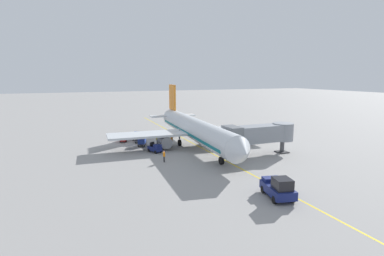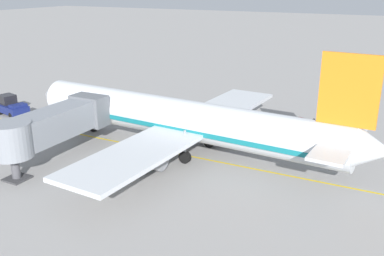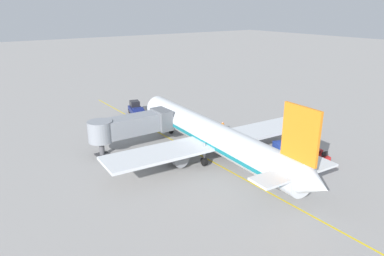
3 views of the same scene
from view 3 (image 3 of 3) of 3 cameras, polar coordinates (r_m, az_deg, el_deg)
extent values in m
plane|color=gray|center=(47.33, 3.20, -5.37)|extent=(400.00, 400.00, 0.00)
cube|color=gold|center=(47.33, 3.20, -5.37)|extent=(0.24, 80.00, 0.01)
cylinder|color=silver|center=(47.60, 2.99, -0.96)|extent=(5.67, 32.17, 3.70)
cube|color=#14707A|center=(47.76, 2.98, -1.48)|extent=(5.54, 29.61, 0.44)
cone|color=silver|center=(61.85, -6.08, 3.66)|extent=(3.77, 2.62, 3.63)
cone|color=silver|center=(35.78, 19.17, -8.53)|extent=(3.31, 2.99, 3.14)
cube|color=black|center=(60.12, -5.36, 3.87)|extent=(2.84, 1.27, 0.60)
cube|color=silver|center=(47.06, 3.67, -2.05)|extent=(30.26, 7.04, 0.36)
cylinder|color=gray|center=(45.44, -2.65, -4.52)|extent=(2.19, 3.32, 2.00)
cylinder|color=gray|center=(51.26, 8.16, -1.91)|extent=(2.19, 3.32, 2.00)
cube|color=orange|center=(35.51, 16.96, -0.94)|extent=(0.59, 4.41, 5.50)
cube|color=silver|center=(37.14, 16.14, -6.73)|extent=(10.14, 3.21, 0.24)
cylinder|color=black|center=(57.53, -3.38, -0.30)|extent=(0.52, 1.13, 1.10)
cylinder|color=gray|center=(57.04, -3.41, 1.17)|extent=(0.24, 0.24, 2.00)
cylinder|color=black|center=(45.89, 1.98, -5.41)|extent=(0.52, 1.13, 1.10)
cylinder|color=gray|center=(45.28, 2.00, -3.62)|extent=(0.24, 0.24, 2.00)
cylinder|color=black|center=(48.39, 6.54, -4.20)|extent=(0.52, 1.13, 1.10)
cylinder|color=gray|center=(47.80, 6.60, -2.49)|extent=(0.24, 0.24, 2.00)
cube|color=gray|center=(51.36, -9.09, 0.56)|extent=(10.35, 2.80, 2.60)
cube|color=slate|center=(53.30, -4.88, 1.42)|extent=(2.00, 3.50, 2.99)
cylinder|color=gray|center=(49.45, -14.45, -0.54)|extent=(3.36, 3.36, 2.86)
cylinder|color=#4C4C51|center=(50.27, -14.23, -3.11)|extent=(0.70, 0.70, 2.19)
cube|color=#38383A|center=(50.65, -14.14, -4.17)|extent=(1.80, 1.80, 0.16)
cube|color=navy|center=(68.22, -8.92, 2.86)|extent=(3.13, 4.78, 0.90)
cube|color=black|center=(68.89, -9.16, 3.87)|extent=(2.02, 2.17, 1.10)
cube|color=navy|center=(66.61, -8.63, 3.04)|extent=(2.07, 1.49, 0.36)
cylinder|color=black|center=(67.22, -7.84, 2.27)|extent=(0.52, 0.86, 0.80)
cylinder|color=black|center=(66.81, -9.39, 2.09)|extent=(0.52, 0.86, 0.80)
cylinder|color=black|center=(69.89, -8.44, 2.89)|extent=(0.52, 0.86, 0.80)
cylinder|color=black|center=(69.49, -9.94, 2.71)|extent=(0.52, 0.86, 0.80)
cube|color=navy|center=(53.80, 8.84, -1.79)|extent=(2.10, 2.77, 0.70)
cube|color=navy|center=(53.85, 8.20, -1.09)|extent=(1.36, 1.37, 0.44)
cube|color=black|center=(53.34, 9.56, -1.25)|extent=(0.83, 0.48, 0.64)
cylinder|color=black|center=(53.62, 8.76, -1.12)|extent=(0.18, 0.27, 0.54)
cylinder|color=black|center=(53.77, 7.74, -2.15)|extent=(0.41, 0.59, 0.56)
cylinder|color=black|center=(54.70, 8.20, -1.80)|extent=(0.41, 0.59, 0.56)
cylinder|color=black|center=(53.16, 9.47, -2.49)|extent=(0.41, 0.59, 0.56)
cylinder|color=black|center=(54.10, 9.90, -2.13)|extent=(0.41, 0.59, 0.56)
cube|color=#B21E1E|center=(50.08, 19.87, -4.35)|extent=(1.79, 2.72, 0.70)
cube|color=#B21E1E|center=(50.35, 19.45, -3.47)|extent=(1.25, 1.27, 0.44)
cube|color=black|center=(49.36, 20.46, -3.92)|extent=(0.85, 0.37, 0.64)
cylinder|color=black|center=(49.93, 19.86, -3.61)|extent=(0.14, 0.27, 0.54)
cylinder|color=black|center=(50.49, 18.72, -4.46)|extent=(0.34, 0.59, 0.56)
cylinder|color=black|center=(51.15, 19.67, -4.26)|extent=(0.34, 0.59, 0.56)
cylinder|color=black|center=(49.28, 19.98, -5.19)|extent=(0.34, 0.59, 0.56)
cylinder|color=black|center=(49.96, 20.94, -4.97)|extent=(0.34, 0.59, 0.56)
cube|color=#4C4C51|center=(50.99, 13.80, -3.57)|extent=(2.01, 2.52, 0.12)
cube|color=#233D9E|center=(50.76, 13.85, -2.94)|extent=(1.91, 2.40, 1.10)
cylinder|color=#4C4C51|center=(52.18, 13.08, -3.00)|extent=(0.32, 0.68, 0.07)
cylinder|color=black|center=(51.51, 12.82, -3.55)|extent=(0.24, 0.38, 0.36)
cylinder|color=black|center=(52.00, 13.91, -3.42)|extent=(0.24, 0.38, 0.36)
cylinder|color=black|center=(50.16, 13.64, -4.24)|extent=(0.24, 0.38, 0.36)
cylinder|color=black|center=(50.66, 14.76, -4.10)|extent=(0.24, 0.38, 0.36)
cube|color=#4C4C51|center=(49.28, 16.18, -4.59)|extent=(2.01, 2.52, 0.12)
cube|color=#2D2D33|center=(49.05, 16.25, -3.94)|extent=(1.91, 2.40, 1.10)
cylinder|color=#4C4C51|center=(50.44, 15.38, -3.98)|extent=(0.32, 0.68, 0.07)
cylinder|color=black|center=(49.77, 15.14, -4.56)|extent=(0.24, 0.38, 0.36)
cylinder|color=black|center=(50.29, 16.25, -4.41)|extent=(0.24, 0.38, 0.36)
cylinder|color=black|center=(48.46, 16.06, -5.30)|extent=(0.24, 0.38, 0.36)
cylinder|color=black|center=(49.00, 17.19, -5.14)|extent=(0.24, 0.38, 0.36)
cube|color=#4C4C51|center=(47.86, 18.45, -5.55)|extent=(2.01, 2.52, 0.12)
cube|color=#233D9E|center=(47.62, 18.52, -4.88)|extent=(1.91, 2.40, 1.10)
cylinder|color=#4C4C51|center=(48.98, 17.57, -4.90)|extent=(0.32, 0.68, 0.07)
cylinder|color=black|center=(48.31, 17.35, -5.51)|extent=(0.24, 0.38, 0.36)
cylinder|color=black|center=(48.87, 18.47, -5.34)|extent=(0.24, 0.38, 0.36)
cylinder|color=black|center=(47.05, 18.37, -6.29)|extent=(0.24, 0.38, 0.36)
cylinder|color=black|center=(47.62, 19.50, -6.11)|extent=(0.24, 0.38, 0.36)
cylinder|color=#232328|center=(49.13, 11.26, -4.25)|extent=(0.15, 0.15, 0.85)
cylinder|color=#232328|center=(49.16, 11.49, -4.25)|extent=(0.15, 0.15, 0.85)
cube|color=yellow|center=(48.87, 11.43, -3.47)|extent=(0.44, 0.43, 0.60)
cylinder|color=yellow|center=(48.86, 11.13, -3.51)|extent=(0.23, 0.21, 0.57)
cylinder|color=yellow|center=(48.91, 11.72, -3.53)|extent=(0.23, 0.21, 0.57)
sphere|color=beige|center=(48.71, 11.46, -3.00)|extent=(0.22, 0.22, 0.22)
cube|color=red|center=(48.70, 11.46, -2.98)|extent=(0.25, 0.23, 0.10)
cylinder|color=#232328|center=(48.15, 8.62, -4.58)|extent=(0.15, 0.15, 0.85)
cylinder|color=#232328|center=(48.25, 8.43, -4.52)|extent=(0.15, 0.15, 0.85)
cube|color=orange|center=(47.92, 8.57, -3.76)|extent=(0.32, 0.42, 0.60)
cylinder|color=orange|center=(47.81, 8.81, -3.89)|extent=(0.14, 0.24, 0.57)
cylinder|color=orange|center=(48.06, 8.32, -3.73)|extent=(0.14, 0.24, 0.57)
sphere|color=tan|center=(47.75, 8.59, -3.28)|extent=(0.22, 0.22, 0.22)
cube|color=red|center=(47.75, 8.59, -3.26)|extent=(0.13, 0.28, 0.10)
cylinder|color=#232328|center=(58.34, 4.86, -0.19)|extent=(0.15, 0.15, 0.85)
cylinder|color=#232328|center=(58.20, 4.98, -0.24)|extent=(0.15, 0.15, 0.85)
cube|color=orange|center=(58.04, 4.94, 0.46)|extent=(0.24, 0.38, 0.60)
cylinder|color=orange|center=(58.23, 4.78, 0.48)|extent=(0.09, 0.22, 0.57)
cylinder|color=orange|center=(57.87, 5.10, 0.35)|extent=(0.09, 0.22, 0.57)
sphere|color=beige|center=(57.90, 4.95, 0.87)|extent=(0.22, 0.22, 0.22)
cube|color=red|center=(57.90, 4.95, 0.89)|extent=(0.08, 0.26, 0.10)
camera|label=1|loc=(96.33, -5.16, 14.70)|focal=28.13mm
camera|label=2|loc=(17.78, -54.50, -1.88)|focal=40.41mm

